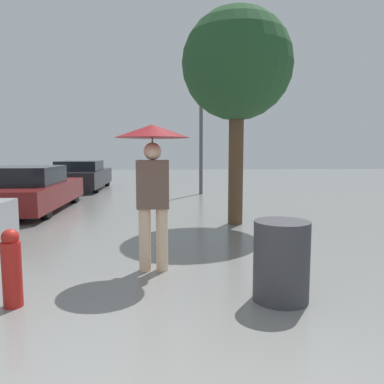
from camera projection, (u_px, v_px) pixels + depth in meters
The scene contains 7 objects.
pedestrian at pixel (153, 161), 4.78m from camera, with size 0.95×0.95×1.90m.
parked_car_middle at pixel (28, 190), 9.84m from camera, with size 1.89×4.43×1.17m.
parked_car_farthest at pixel (81, 176), 15.35m from camera, with size 1.85×4.42×1.17m.
tree at pixel (237, 66), 7.73m from camera, with size 2.29×2.29×4.50m.
street_lamp at pixel (201, 110), 13.43m from camera, with size 0.34×0.34×4.78m.
trash_bin at pixel (281, 261), 3.90m from camera, with size 0.58×0.58×0.84m.
fire_hydrant at pixel (12, 268), 3.74m from camera, with size 0.19×0.19×0.80m.
Camera 1 is at (0.16, -1.71, 1.56)m, focal length 35.00 mm.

